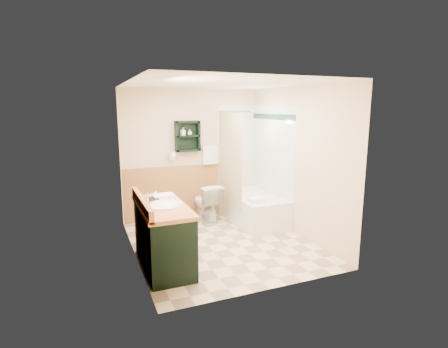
{
  "coord_description": "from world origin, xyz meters",
  "views": [
    {
      "loc": [
        -1.9,
        -4.73,
        2.07
      ],
      "look_at": [
        0.12,
        0.2,
        1.05
      ],
      "focal_mm": 28.0,
      "sensor_mm": 36.0,
      "label": 1
    }
  ],
  "objects_px": {
    "wall_shelf": "(188,136)",
    "hair_dryer": "(172,156)",
    "bathtub": "(253,208)",
    "vanity_book": "(145,193)",
    "vanity": "(163,236)",
    "soap_bottle_b": "(190,133)",
    "soap_bottle_a": "(183,134)",
    "toilet": "(206,203)"
  },
  "relations": [
    {
      "from": "wall_shelf",
      "to": "hair_dryer",
      "type": "height_order",
      "value": "wall_shelf"
    },
    {
      "from": "bathtub",
      "to": "toilet",
      "type": "distance_m",
      "value": 0.87
    },
    {
      "from": "toilet",
      "to": "vanity_book",
      "type": "relative_size",
      "value": 2.97
    },
    {
      "from": "bathtub",
      "to": "vanity",
      "type": "bearing_deg",
      "value": -148.45
    },
    {
      "from": "wall_shelf",
      "to": "bathtub",
      "type": "xyz_separation_m",
      "value": [
        1.03,
        -0.65,
        -1.3
      ]
    },
    {
      "from": "wall_shelf",
      "to": "toilet",
      "type": "height_order",
      "value": "wall_shelf"
    },
    {
      "from": "hair_dryer",
      "to": "soap_bottle_b",
      "type": "relative_size",
      "value": 2.3
    },
    {
      "from": "soap_bottle_a",
      "to": "vanity_book",
      "type": "bearing_deg",
      "value": -121.96
    },
    {
      "from": "wall_shelf",
      "to": "bathtub",
      "type": "distance_m",
      "value": 1.77
    },
    {
      "from": "wall_shelf",
      "to": "soap_bottle_a",
      "type": "distance_m",
      "value": 0.1
    },
    {
      "from": "vanity",
      "to": "soap_bottle_b",
      "type": "xyz_separation_m",
      "value": [
        0.93,
        1.82,
        1.19
      ]
    },
    {
      "from": "bathtub",
      "to": "soap_bottle_a",
      "type": "bearing_deg",
      "value": 149.96
    },
    {
      "from": "bathtub",
      "to": "vanity_book",
      "type": "distance_m",
      "value": 2.38
    },
    {
      "from": "toilet",
      "to": "soap_bottle_b",
      "type": "xyz_separation_m",
      "value": [
        -0.2,
        0.29,
        1.26
      ]
    },
    {
      "from": "vanity",
      "to": "toilet",
      "type": "relative_size",
      "value": 1.86
    },
    {
      "from": "toilet",
      "to": "vanity_book",
      "type": "bearing_deg",
      "value": 38.02
    },
    {
      "from": "toilet",
      "to": "bathtub",
      "type": "bearing_deg",
      "value": 149.7
    },
    {
      "from": "wall_shelf",
      "to": "bathtub",
      "type": "height_order",
      "value": "wall_shelf"
    },
    {
      "from": "toilet",
      "to": "hair_dryer",
      "type": "bearing_deg",
      "value": -37.11
    },
    {
      "from": "wall_shelf",
      "to": "vanity",
      "type": "bearing_deg",
      "value": -116.09
    },
    {
      "from": "vanity",
      "to": "toilet",
      "type": "xyz_separation_m",
      "value": [
        1.13,
        1.53,
        -0.07
      ]
    },
    {
      "from": "hair_dryer",
      "to": "soap_bottle_a",
      "type": "bearing_deg",
      "value": -8.08
    },
    {
      "from": "soap_bottle_b",
      "to": "vanity",
      "type": "bearing_deg",
      "value": -117.13
    },
    {
      "from": "bathtub",
      "to": "toilet",
      "type": "relative_size",
      "value": 2.13
    },
    {
      "from": "vanity",
      "to": "soap_bottle_a",
      "type": "distance_m",
      "value": 2.32
    },
    {
      "from": "vanity_book",
      "to": "soap_bottle_b",
      "type": "height_order",
      "value": "soap_bottle_b"
    },
    {
      "from": "wall_shelf",
      "to": "soap_bottle_a",
      "type": "height_order",
      "value": "wall_shelf"
    },
    {
      "from": "soap_bottle_a",
      "to": "soap_bottle_b",
      "type": "xyz_separation_m",
      "value": [
        0.13,
        0.0,
        0.01
      ]
    },
    {
      "from": "wall_shelf",
      "to": "hair_dryer",
      "type": "xyz_separation_m",
      "value": [
        -0.3,
        0.02,
        -0.35
      ]
    },
    {
      "from": "wall_shelf",
      "to": "soap_bottle_a",
      "type": "bearing_deg",
      "value": -176.77
    },
    {
      "from": "bathtub",
      "to": "vanity_book",
      "type": "height_order",
      "value": "vanity_book"
    },
    {
      "from": "vanity",
      "to": "toilet",
      "type": "height_order",
      "value": "vanity"
    },
    {
      "from": "soap_bottle_a",
      "to": "soap_bottle_b",
      "type": "bearing_deg",
      "value": 0.0
    },
    {
      "from": "hair_dryer",
      "to": "vanity",
      "type": "height_order",
      "value": "hair_dryer"
    },
    {
      "from": "vanity",
      "to": "vanity_book",
      "type": "height_order",
      "value": "vanity_book"
    },
    {
      "from": "bathtub",
      "to": "toilet",
      "type": "height_order",
      "value": "toilet"
    },
    {
      "from": "wall_shelf",
      "to": "hair_dryer",
      "type": "bearing_deg",
      "value": 175.24
    },
    {
      "from": "vanity",
      "to": "vanity_book",
      "type": "distance_m",
      "value": 0.62
    },
    {
      "from": "soap_bottle_b",
      "to": "vanity_book",
      "type": "bearing_deg",
      "value": -125.22
    },
    {
      "from": "vanity",
      "to": "bathtub",
      "type": "xyz_separation_m",
      "value": [
        1.92,
        1.18,
        -0.16
      ]
    },
    {
      "from": "bathtub",
      "to": "soap_bottle_a",
      "type": "relative_size",
      "value": 10.41
    },
    {
      "from": "hair_dryer",
      "to": "soap_bottle_a",
      "type": "distance_m",
      "value": 0.45
    }
  ]
}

